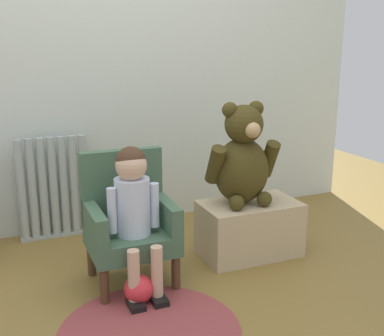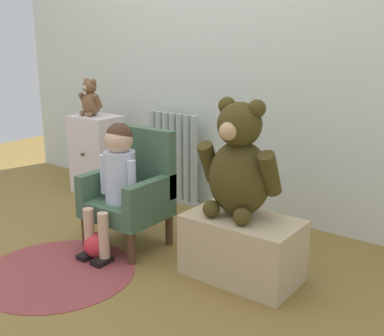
# 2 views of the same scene
# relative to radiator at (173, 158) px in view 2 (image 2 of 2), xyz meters

# --- Properties ---
(ground_plane) EXTENTS (6.00, 6.00, 0.00)m
(ground_plane) POSITION_rel_radiator_xyz_m (0.29, -1.12, -0.31)
(ground_plane) COLOR olive
(back_wall) EXTENTS (3.80, 0.05, 2.40)m
(back_wall) POSITION_rel_radiator_xyz_m (0.29, 0.12, 0.89)
(back_wall) COLOR silver
(back_wall) RESTS_ON ground_plane
(radiator) EXTENTS (0.43, 0.05, 0.63)m
(radiator) POSITION_rel_radiator_xyz_m (0.00, 0.00, 0.00)
(radiator) COLOR #A4AFAE
(radiator) RESTS_ON ground_plane
(small_dresser) EXTENTS (0.35, 0.28, 0.58)m
(small_dresser) POSITION_rel_radiator_xyz_m (-0.58, -0.19, -0.02)
(small_dresser) COLOR silver
(small_dresser) RESTS_ON ground_plane
(child_armchair) EXTENTS (0.42, 0.37, 0.66)m
(child_armchair) POSITION_rel_radiator_xyz_m (0.28, -0.71, -0.00)
(child_armchair) COLOR #426149
(child_armchair) RESTS_ON ground_plane
(child_figure) EXTENTS (0.25, 0.35, 0.71)m
(child_figure) POSITION_rel_radiator_xyz_m (0.28, -0.82, 0.14)
(child_figure) COLOR silver
(child_figure) RESTS_ON ground_plane
(low_bench) EXTENTS (0.55, 0.32, 0.31)m
(low_bench) POSITION_rel_radiator_xyz_m (0.99, -0.69, -0.16)
(low_bench) COLOR tan
(low_bench) RESTS_ON ground_plane
(large_teddy_bear) EXTENTS (0.41, 0.29, 0.57)m
(large_teddy_bear) POSITION_rel_radiator_xyz_m (0.94, -0.66, 0.24)
(large_teddy_bear) COLOR #403615
(large_teddy_bear) RESTS_ON low_bench
(small_teddy_bear) EXTENTS (0.20, 0.14, 0.27)m
(small_teddy_bear) POSITION_rel_radiator_xyz_m (-0.60, -0.20, 0.39)
(small_teddy_bear) COLOR brown
(small_teddy_bear) RESTS_ON small_dresser
(floor_rug) EXTENTS (0.78, 0.78, 0.01)m
(floor_rug) POSITION_rel_radiator_xyz_m (0.23, -1.21, -0.31)
(floor_rug) COLOR brown
(floor_rug) RESTS_ON ground_plane
(toy_ball) EXTENTS (0.14, 0.14, 0.14)m
(toy_ball) POSITION_rel_radiator_xyz_m (0.25, -0.96, -0.25)
(toy_ball) COLOR red
(toy_ball) RESTS_ON ground_plane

